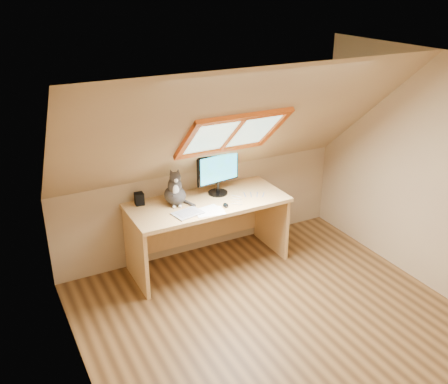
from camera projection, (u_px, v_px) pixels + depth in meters
ground at (285, 331)px, 4.62m from camera, size 3.50×3.50×0.00m
room_shell at (300, 193)px, 3.97m from camera, size 3.52×3.52×2.41m
desk at (205, 218)px, 5.53m from camera, size 1.73×0.76×0.79m
monitor at (218, 171)px, 5.44m from camera, size 0.52×0.22×0.48m
cat at (175, 191)px, 5.24m from camera, size 0.28×0.31×0.42m
desk_speaker at (139, 199)px, 5.26m from camera, size 0.10×0.10×0.13m
graphics_tablet at (188, 213)px, 5.08m from camera, size 0.33×0.26×0.01m
mouse at (226, 205)px, 5.24m from camera, size 0.08×0.11×0.03m
papers at (202, 214)px, 5.09m from camera, size 0.33×0.27×0.00m
cables at (247, 197)px, 5.46m from camera, size 0.51×0.26×0.01m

